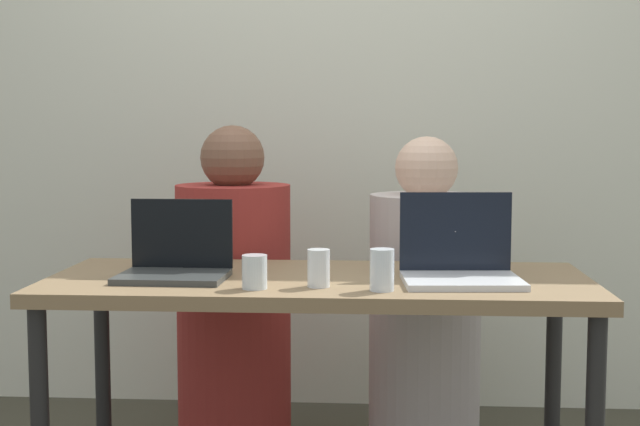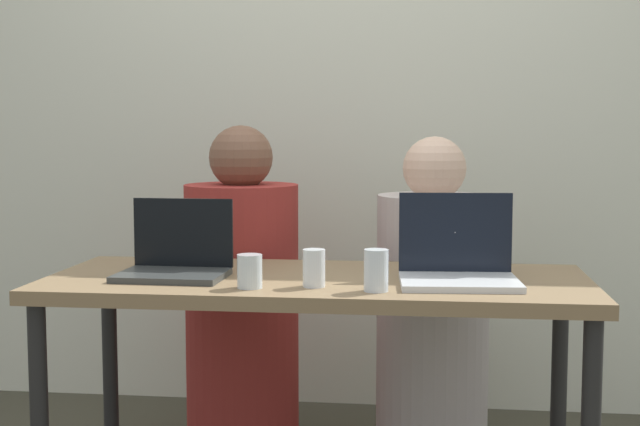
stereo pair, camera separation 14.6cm
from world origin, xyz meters
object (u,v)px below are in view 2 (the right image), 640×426
(person_on_left, at_px, (242,306))
(water_glass_right, at_px, (376,273))
(laptop_front_right, at_px, (458,264))
(laptop_front_left, at_px, (176,260))
(water_glass_center, at_px, (314,271))
(water_glass_left, at_px, (250,273))
(person_on_right, at_px, (433,315))

(person_on_left, height_order, water_glass_right, person_on_left)
(laptop_front_right, bearing_deg, laptop_front_left, 175.50)
(laptop_front_left, bearing_deg, water_glass_right, -14.32)
(person_on_left, height_order, water_glass_center, person_on_left)
(water_glass_left, bearing_deg, water_glass_right, -1.19)
(water_glass_center, height_order, water_glass_left, water_glass_center)
(water_glass_center, bearing_deg, person_on_right, 65.03)
(person_on_left, xyz_separation_m, water_glass_left, (0.18, -0.74, 0.24))
(water_glass_center, distance_m, water_glass_right, 0.18)
(person_on_left, bearing_deg, laptop_front_right, 138.41)
(person_on_left, bearing_deg, water_glass_right, 121.69)
(person_on_left, relative_size, person_on_right, 1.03)
(person_on_right, height_order, laptop_front_left, person_on_right)
(person_on_right, relative_size, laptop_front_right, 3.29)
(laptop_front_left, relative_size, water_glass_left, 3.39)
(person_on_left, bearing_deg, laptop_front_left, 79.75)
(person_on_right, relative_size, water_glass_right, 10.00)
(person_on_right, xyz_separation_m, water_glass_left, (-0.50, -0.74, 0.26))
(laptop_front_right, bearing_deg, water_glass_right, -147.57)
(water_glass_center, bearing_deg, laptop_front_right, 16.37)
(person_on_left, relative_size, laptop_front_right, 3.41)
(water_glass_left, bearing_deg, water_glass_center, 13.03)
(laptop_front_right, bearing_deg, water_glass_left, -168.57)
(person_on_right, xyz_separation_m, water_glass_right, (-0.16, -0.75, 0.27))
(water_glass_right, bearing_deg, water_glass_center, 164.86)
(laptop_front_left, xyz_separation_m, water_glass_right, (0.59, -0.17, -0.00))
(laptop_front_right, xyz_separation_m, water_glass_center, (-0.39, -0.11, -0.01))
(person_on_left, height_order, laptop_front_left, person_on_left)
(person_on_left, xyz_separation_m, water_glass_right, (0.52, -0.75, 0.25))
(laptop_front_right, relative_size, laptop_front_left, 1.10)
(person_on_right, bearing_deg, water_glass_center, 62.81)
(person_on_left, height_order, laptop_front_right, person_on_left)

